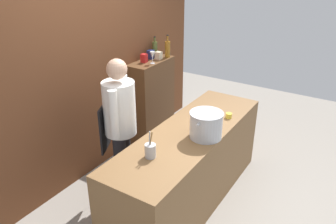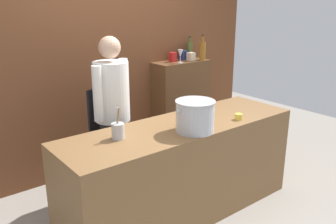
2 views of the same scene
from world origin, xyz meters
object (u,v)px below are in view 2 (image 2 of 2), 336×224
wine_bottle_amber (203,51)px  spice_tin_navy (183,55)px  chef (112,108)px  utensil_crock (118,131)px  butter_jar (238,117)px  spice_tin_cream (191,57)px  spice_tin_red (173,57)px  stockpot_large (195,116)px  wine_bottle_olive (190,50)px  wine_glass_wide (180,54)px

wine_bottle_amber → spice_tin_navy: bearing=142.5°
chef → utensil_crock: (-0.29, -0.60, 0.00)m
butter_jar → spice_tin_cream: size_ratio=0.68×
spice_tin_red → utensil_crock: bearing=-142.5°
chef → spice_tin_red: bearing=179.2°
stockpot_large → spice_tin_red: size_ratio=3.39×
utensil_crock → butter_jar: size_ratio=3.75×
butter_jar → utensil_crock: bearing=166.1°
spice_tin_navy → spice_tin_cream: size_ratio=1.20×
wine_bottle_amber → butter_jar: bearing=-120.5°
chef → spice_tin_cream: bearing=172.8°
utensil_crock → spice_tin_red: size_ratio=2.26×
chef → stockpot_large: bearing=84.6°
wine_bottle_amber → spice_tin_red: (-0.39, 0.13, -0.06)m
stockpot_large → wine_bottle_amber: wine_bottle_amber is taller
chef → spice_tin_navy: bearing=176.9°
wine_bottle_olive → wine_glass_wide: 0.36m
chef → spice_tin_navy: 1.56m
butter_jar → wine_bottle_olive: wine_bottle_olive is taller
stockpot_large → wine_glass_wide: (0.93, 1.29, 0.30)m
wine_bottle_amber → wine_glass_wide: 0.38m
chef → spice_tin_red: (1.22, 0.56, 0.31)m
stockpot_large → spice_tin_cream: bearing=49.3°
wine_bottle_olive → wine_glass_wide: size_ratio=1.76×
chef → spice_tin_red: 1.38m
utensil_crock → wine_glass_wide: (1.53, 1.03, 0.36)m
butter_jar → spice_tin_red: spice_tin_red is taller
utensil_crock → wine_glass_wide: bearing=34.0°
wine_bottle_olive → wine_glass_wide: bearing=-150.8°
butter_jar → spice_tin_cream: spice_tin_cream is taller
utensil_crock → spice_tin_navy: bearing=34.8°
spice_tin_cream → stockpot_large: bearing=-130.7°
wine_bottle_olive → wine_glass_wide: (-0.31, -0.17, -0.00)m
butter_jar → wine_bottle_olive: size_ratio=0.24×
spice_tin_red → wine_glass_wide: bearing=-83.8°
stockpot_large → spice_tin_navy: size_ratio=3.19×
chef → utensil_crock: size_ratio=6.23×
wine_bottle_amber → spice_tin_navy: wine_bottle_amber is taller
utensil_crock → spice_tin_navy: (1.71, 1.19, 0.31)m
stockpot_large → wine_glass_wide: wine_glass_wide is taller
stockpot_large → spice_tin_red: (0.91, 1.42, 0.24)m
butter_jar → spice_tin_cream: 1.54m
utensil_crock → spice_tin_cream: bearing=31.7°
chef → butter_jar: size_ratio=23.34×
butter_jar → wine_bottle_amber: wine_bottle_amber is taller
chef → wine_glass_wide: chef is taller
butter_jar → wine_glass_wide: wine_glass_wide is taller
wine_bottle_amber → spice_tin_red: wine_bottle_amber is taller
utensil_crock → butter_jar: (1.14, -0.28, -0.04)m
butter_jar → spice_tin_red: bearing=75.4°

